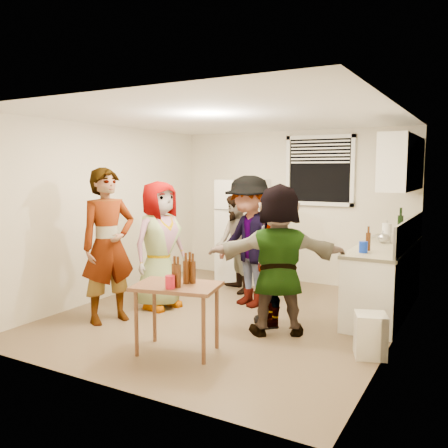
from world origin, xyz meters
The scene contains 23 objects.
room centered at (0.00, 0.00, 0.00)m, with size 4.00×4.50×2.50m, color beige, non-canonical shape.
window centered at (0.45, 2.21, 1.85)m, with size 1.12×0.10×1.06m, color white, non-canonical shape.
refrigerator centered at (-0.75, 1.88, 0.85)m, with size 0.70×0.70×1.70m, color white.
counter_lower centered at (1.70, 1.15, 0.43)m, with size 0.60×2.20×0.86m, color white.
countertop centered at (1.70, 1.15, 0.88)m, with size 0.64×2.22×0.04m, color #C1B998.
backsplash centered at (1.99, 1.15, 1.08)m, with size 0.03×2.20×0.36m, color #B5B0A6.
upper_cabinets centered at (1.83, 1.35, 1.95)m, with size 0.34×1.60×0.70m, color white.
kettle centered at (1.65, 1.25, 0.90)m, with size 0.22×0.18×0.18m, color silver, non-canonical shape.
paper_towel centered at (1.68, 1.29, 0.90)m, with size 0.12×0.12×0.26m, color white.
wine_bottle centered at (1.75, 1.93, 0.90)m, with size 0.08×0.08×0.32m, color black.
beer_bottle_counter centered at (1.60, 0.56, 0.90)m, with size 0.06×0.06×0.22m, color #47230C.
blue_cup centered at (1.58, 0.38, 0.90)m, with size 0.10×0.10×0.13m, color #0C2EBF.
picture_frame centered at (1.92, 1.77, 0.97)m, with size 0.02×0.16×0.13m, color #F3DB4C.
trash_bin centered at (1.87, -0.47, 0.25)m, with size 0.30×0.30×0.44m, color silver.
serving_table centered at (0.12, -1.31, 0.00)m, with size 0.84×0.56×0.71m, color brown, non-canonical shape.
beer_bottle_table centered at (0.18, -1.23, 0.71)m, with size 0.06×0.06×0.24m, color #47230C.
red_cup centered at (0.16, -1.48, 0.71)m, with size 0.10×0.10×0.13m, color red.
guest_grey centered at (-1.00, -0.11, 0.00)m, with size 0.84×1.72×0.55m, color gray.
guest_stripe centered at (-1.18, -0.89, 0.00)m, with size 0.69×1.89×0.45m, color #141933.
guest_back_left centered at (-0.47, 1.11, 0.00)m, with size 0.73×1.51×0.57m, color brown.
guest_back_right centered at (0.01, 0.58, 0.00)m, with size 1.15×1.79×0.66m, color #46454A.
guest_black centered at (0.60, -0.06, 0.00)m, with size 0.86×1.46×0.36m, color black.
guest_orange centered at (0.79, -0.28, 0.00)m, with size 1.59×1.72×0.51m, color #CE7B4E.
Camera 1 is at (2.82, -5.17, 1.87)m, focal length 38.00 mm.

